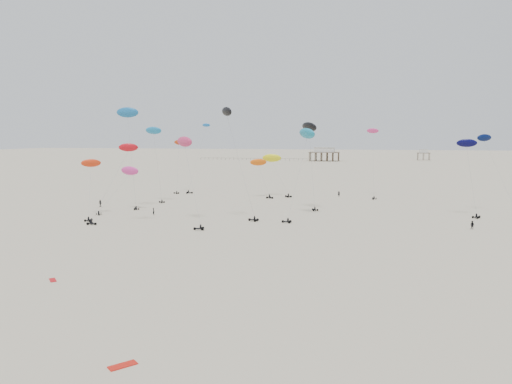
% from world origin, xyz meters
% --- Properties ---
extents(ground_plane, '(900.00, 900.00, 0.00)m').
position_xyz_m(ground_plane, '(0.00, 200.00, 0.00)').
color(ground_plane, beige).
extents(pavilion_main, '(21.00, 13.00, 9.80)m').
position_xyz_m(pavilion_main, '(-10.00, 350.00, 4.22)').
color(pavilion_main, brown).
rests_on(pavilion_main, ground).
extents(pavilion_small, '(9.00, 7.00, 8.00)m').
position_xyz_m(pavilion_small, '(60.00, 380.00, 3.49)').
color(pavilion_small, brown).
rests_on(pavilion_small, ground).
extents(pier_fence, '(80.20, 0.20, 1.50)m').
position_xyz_m(pier_fence, '(-62.00, 350.00, 0.77)').
color(pier_fence, black).
rests_on(pier_fence, ground).
extents(rig_0, '(8.95, 10.72, 19.14)m').
position_xyz_m(rig_0, '(48.59, 118.68, 13.47)').
color(rig_0, black).
rests_on(rig_0, ground).
extents(rig_1, '(9.32, 4.57, 23.95)m').
position_xyz_m(rig_1, '(-6.52, 96.14, 16.59)').
color(rig_1, black).
rests_on(rig_1, ground).
extents(rig_2, '(4.13, 11.15, 20.51)m').
position_xyz_m(rig_2, '(22.15, 143.99, 14.18)').
color(rig_2, black).
rests_on(rig_2, ground).
extents(rig_3, '(6.55, 12.47, 12.96)m').
position_xyz_m(rig_3, '(-35.65, 104.23, 8.33)').
color(rig_3, black).
rests_on(rig_3, ground).
extents(rig_4, '(5.65, 5.06, 17.28)m').
position_xyz_m(rig_4, '(42.61, 111.55, 11.93)').
color(rig_4, black).
rests_on(rig_4, ground).
extents(rig_5, '(7.89, 5.45, 11.41)m').
position_xyz_m(rig_5, '(-9.20, 135.04, 7.91)').
color(rig_5, black).
rests_on(rig_5, ground).
extents(rig_6, '(9.40, 6.57, 16.65)m').
position_xyz_m(rig_6, '(-28.71, 86.86, 10.65)').
color(rig_6, black).
rests_on(rig_6, ground).
extents(rig_7, '(6.81, 4.77, 24.83)m').
position_xyz_m(rig_7, '(-36.17, 107.06, 21.09)').
color(rig_7, black).
rests_on(rig_7, ground).
extents(rig_8, '(6.11, 3.79, 20.44)m').
position_xyz_m(rig_8, '(-34.73, 118.86, 16.72)').
color(rig_8, black).
rests_on(rig_8, ground).
extents(rig_9, '(10.12, 12.74, 19.04)m').
position_xyz_m(rig_9, '(-15.11, 91.11, 13.43)').
color(rig_9, black).
rests_on(rig_9, ground).
extents(rig_10, '(3.68, 16.09, 24.69)m').
position_xyz_m(rig_10, '(-32.58, 145.89, 9.49)').
color(rig_10, black).
rests_on(rig_10, ground).
extents(rig_11, '(4.58, 9.02, 16.86)m').
position_xyz_m(rig_11, '(-37.94, 143.55, 11.70)').
color(rig_11, black).
rests_on(rig_11, ground).
extents(rig_12, '(6.44, 14.85, 20.80)m').
position_xyz_m(rig_12, '(7.26, 104.40, 16.17)').
color(rig_12, black).
rests_on(rig_12, ground).
extents(rig_13, '(5.75, 6.38, 21.37)m').
position_xyz_m(rig_13, '(7.22, 114.08, 17.97)').
color(rig_13, black).
rests_on(rig_13, ground).
extents(rig_14, '(7.66, 12.09, 14.48)m').
position_xyz_m(rig_14, '(-39.10, 94.18, 8.93)').
color(rig_14, black).
rests_on(rig_14, ground).
extents(rig_15, '(9.45, 4.96, 12.74)m').
position_xyz_m(rig_15, '(-6.07, 139.10, 9.54)').
color(rig_15, black).
rests_on(rig_15, ground).
extents(spectator_0, '(0.82, 0.84, 1.91)m').
position_xyz_m(spectator_0, '(-25.99, 98.11, 0.00)').
color(spectator_0, black).
rests_on(spectator_0, ground).
extents(spectator_1, '(1.09, 1.00, 1.93)m').
position_xyz_m(spectator_1, '(40.70, 95.52, 0.00)').
color(spectator_1, black).
rests_on(spectator_1, ground).
extents(spectator_2, '(1.45, 1.13, 2.17)m').
position_xyz_m(spectator_2, '(-44.49, 107.05, 0.00)').
color(spectator_2, black).
rests_on(spectator_2, ground).
extents(spectator_3, '(0.73, 0.50, 1.99)m').
position_xyz_m(spectator_3, '(12.69, 142.00, 0.00)').
color(spectator_3, black).
rests_on(spectator_3, ground).
extents(grounded_kite_a, '(2.12, 2.26, 0.08)m').
position_xyz_m(grounded_kite_a, '(2.87, 28.58, 0.00)').
color(grounded_kite_a, red).
rests_on(grounded_kite_a, ground).
extents(grounded_kite_b, '(1.73, 1.80, 0.07)m').
position_xyz_m(grounded_kite_b, '(-16.68, 47.80, 0.00)').
color(grounded_kite_b, '#BB0B11').
rests_on(grounded_kite_b, ground).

